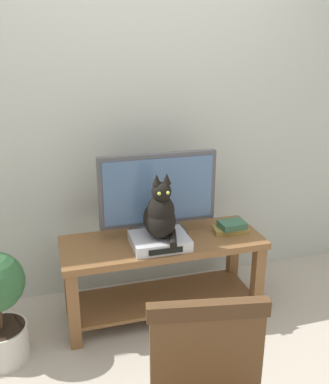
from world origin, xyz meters
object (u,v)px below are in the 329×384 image
Objects in this scene: tv at (158,193)px; tv_stand at (162,263)px; cat at (160,214)px; book_stack at (231,227)px; media_box at (160,241)px.

tv_stand is at bearing -90.02° from tv.
tv is 1.85× the size of cat.
tv is 3.21× the size of book_stack.
media_box is at bearing -172.00° from book_stack.
tv_stand is 3.72× the size of media_box.
media_box is (-0.04, -0.09, 0.21)m from tv_stand.
cat is at bearing -101.65° from tv.
tv_stand is at bearing 178.48° from book_stack.
book_stack is (0.48, -0.11, -0.25)m from tv.
tv_stand is 0.23m from media_box.
book_stack is (0.48, -0.01, 0.21)m from tv_stand.
cat is at bearing -170.30° from book_stack.
tv_stand is 1.69× the size of tv.
tv reaches higher than media_box.
media_box is at bearing -102.95° from tv.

